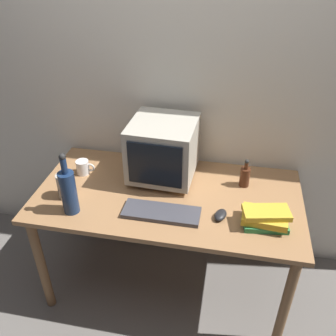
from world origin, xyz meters
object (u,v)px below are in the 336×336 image
book_stack (265,218)px  mug (83,167)px  keyboard (161,212)px  bottle_tall (69,191)px  metal_canister (65,186)px  computer_mouse (220,215)px  bottle_short (245,176)px  crt_monitor (163,149)px

book_stack → mug: size_ratio=2.15×
keyboard → bottle_tall: (-0.48, -0.07, 0.13)m
mug → metal_canister: bearing=-91.4°
mug → book_stack: bearing=-13.8°
keyboard → computer_mouse: bearing=6.2°
bottle_tall → mug: size_ratio=3.06×
mug → metal_canister: 0.24m
computer_mouse → bottle_tall: size_ratio=0.27×
keyboard → metal_canister: bearing=174.9°
bottle_tall → bottle_short: size_ratio=2.02×
book_stack → bottle_tall: bearing=-175.2°
bottle_tall → metal_canister: bottle_tall is taller
bottle_tall → metal_canister: size_ratio=2.45×
keyboard → book_stack: 0.55m
crt_monitor → keyboard: crt_monitor is taller
bottle_short → crt_monitor: bearing=179.5°
mug → bottle_short: bearing=3.6°
bottle_short → metal_canister: 1.05m
mug → keyboard: bearing=-27.7°
keyboard → computer_mouse: 0.32m
computer_mouse → mug: 0.92m
crt_monitor → bottle_short: (0.50, -0.00, -0.13)m
book_stack → metal_canister: (-1.12, 0.03, 0.03)m
computer_mouse → metal_canister: size_ratio=0.67×
bottle_tall → computer_mouse: bearing=7.0°
book_stack → metal_canister: metal_canister is taller
bottle_short → metal_canister: bearing=-163.1°
bottle_tall → book_stack: size_ratio=1.43×
bottle_short → keyboard: bearing=-140.9°
bottle_short → metal_canister: (-1.00, -0.30, 0.01)m
bottle_short → book_stack: 0.35m
bottle_short → metal_canister: size_ratio=1.21×
keyboard → metal_canister: metal_canister is taller
computer_mouse → book_stack: size_ratio=0.39×
keyboard → metal_canister: 0.57m
metal_canister → computer_mouse: bearing=-1.2°
crt_monitor → bottle_short: bearing=-0.5°
computer_mouse → keyboard: bearing=-157.8°
keyboard → bottle_short: size_ratio=2.31×
book_stack → metal_canister: size_ratio=1.72×
bottle_tall → keyboard: bearing=7.7°
computer_mouse → book_stack: book_stack is taller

